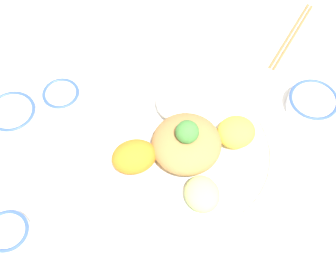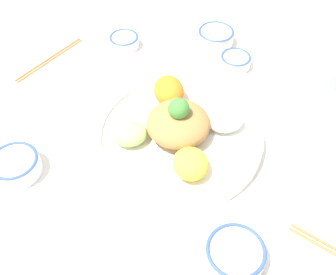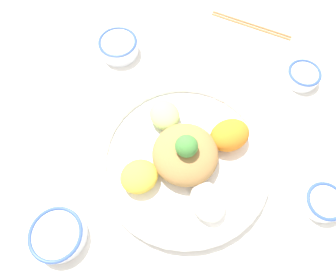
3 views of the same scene
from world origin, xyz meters
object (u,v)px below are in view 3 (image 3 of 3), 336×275
sauce_bowl_red (119,46)px  rice_bowl_plain (58,235)px  chopsticks_pair_near (251,25)px  rice_bowl_blue (324,202)px  sauce_bowl_far (303,75)px  salad_platter (185,158)px

sauce_bowl_red → rice_bowl_plain: sauce_bowl_red is taller
sauce_bowl_red → chopsticks_pair_near: size_ratio=0.50×
rice_bowl_blue → sauce_bowl_far: same height
salad_platter → rice_bowl_plain: bearing=-90.3°
rice_bowl_blue → sauce_bowl_far: (-0.26, 0.18, -0.00)m
rice_bowl_plain → chopsticks_pair_near: rice_bowl_plain is taller
sauce_bowl_far → rice_bowl_plain: bearing=-88.0°
sauce_bowl_red → sauce_bowl_far: (0.33, 0.35, -0.01)m
salad_platter → sauce_bowl_red: bearing=176.1°
salad_platter → sauce_bowl_far: bearing=93.9°
sauce_bowl_far → chopsticks_pair_near: size_ratio=0.41×
rice_bowl_blue → rice_bowl_plain: size_ratio=0.76×
sauce_bowl_red → chopsticks_pair_near: 0.38m
rice_bowl_blue → sauce_bowl_far: size_ratio=0.98×
rice_bowl_plain → chopsticks_pair_near: 0.72m
sauce_bowl_red → rice_bowl_plain: 0.48m
salad_platter → rice_bowl_blue: 0.30m
sauce_bowl_red → rice_bowl_blue: sauce_bowl_red is taller
salad_platter → chopsticks_pair_near: size_ratio=1.88×
salad_platter → rice_bowl_plain: size_ratio=3.56×
sauce_bowl_far → rice_bowl_blue: bearing=-35.1°
rice_bowl_blue → salad_platter: bearing=-140.5°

